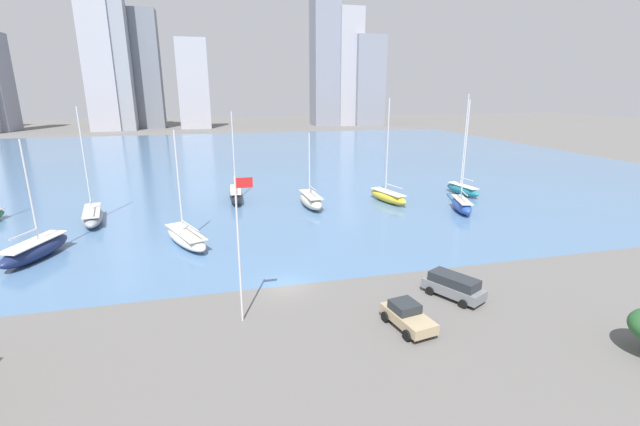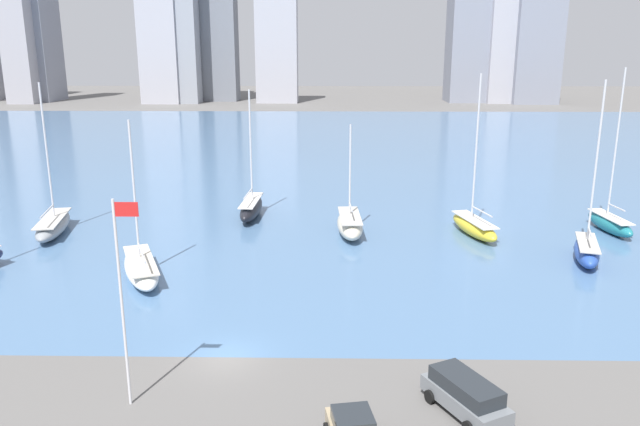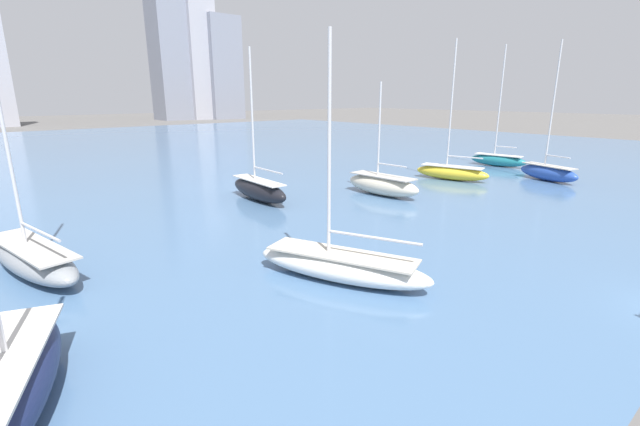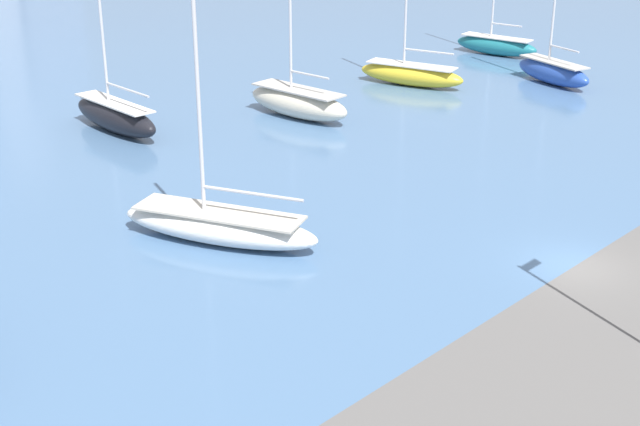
{
  "view_description": "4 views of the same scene",
  "coord_description": "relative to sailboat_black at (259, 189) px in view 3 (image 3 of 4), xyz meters",
  "views": [
    {
      "loc": [
        -5.46,
        -33.36,
        16.2
      ],
      "look_at": [
        6.81,
        15.03,
        1.87
      ],
      "focal_mm": 24.0,
      "sensor_mm": 36.0,
      "label": 1
    },
    {
      "loc": [
        6.09,
        -32.9,
        17.68
      ],
      "look_at": [
        5.26,
        11.58,
        5.66
      ],
      "focal_mm": 35.0,
      "sensor_mm": 36.0,
      "label": 2
    },
    {
      "loc": [
        -23.13,
        -1.94,
        9.23
      ],
      "look_at": [
        -5.17,
        18.78,
        1.73
      ],
      "focal_mm": 24.0,
      "sensor_mm": 36.0,
      "label": 3
    },
    {
      "loc": [
        -32.22,
        -15.9,
        16.46
      ],
      "look_at": [
        -6.26,
        9.06,
        1.72
      ],
      "focal_mm": 50.0,
      "sensor_mm": 36.0,
      "label": 4
    }
  ],
  "objects": [
    {
      "name": "harbor_water",
      "position": [
        2.35,
        39.42,
        -1.07
      ],
      "size": [
        180.0,
        140.0,
        0.0
      ],
      "color": "#4C7099",
      "rests_on": "ground_plane"
    },
    {
      "name": "sailboat_black",
      "position": [
        0.0,
        0.0,
        0.0
      ],
      "size": [
        2.25,
        8.68,
        13.32
      ],
      "rotation": [
        0.0,
        0.0,
        -0.05
      ],
      "color": "black",
      "rests_on": "harbor_water"
    },
    {
      "name": "sailboat_teal",
      "position": [
        35.65,
        -4.52,
        -0.09
      ],
      "size": [
        2.64,
        7.64,
        15.69
      ],
      "rotation": [
        0.0,
        0.0,
        0.12
      ],
      "color": "#1E757F",
      "rests_on": "harbor_water"
    },
    {
      "name": "sailboat_navy",
      "position": [
        -20.79,
        -18.38,
        -0.07
      ],
      "size": [
        5.45,
        8.96,
        11.81
      ],
      "rotation": [
        0.0,
        0.0,
        -0.37
      ],
      "color": "#19234C",
      "rests_on": "harbor_water"
    },
    {
      "name": "sailboat_blue",
      "position": [
        29.96,
        -13.33,
        -0.04
      ],
      "size": [
        3.95,
        7.51,
        15.05
      ],
      "rotation": [
        0.0,
        0.0,
        -0.3
      ],
      "color": "#284CA8",
      "rests_on": "harbor_water"
    },
    {
      "name": "sailboat_white",
      "position": [
        -6.47,
        -17.68,
        -0.24
      ],
      "size": [
        5.92,
        9.75,
        12.28
      ],
      "rotation": [
        0.0,
        0.0,
        0.4
      ],
      "color": "white",
      "rests_on": "harbor_water"
    },
    {
      "name": "sailboat_yellow",
      "position": [
        22.15,
        -5.93,
        -0.12
      ],
      "size": [
        3.98,
        8.55,
        15.2
      ],
      "rotation": [
        0.0,
        0.0,
        0.24
      ],
      "color": "yellow",
      "rests_on": "harbor_water"
    },
    {
      "name": "sailboat_gray",
      "position": [
        -18.37,
        -6.29,
        -0.15
      ],
      "size": [
        4.13,
        9.86,
        14.37
      ],
      "rotation": [
        0.0,
        0.0,
        0.19
      ],
      "color": "gray",
      "rests_on": "harbor_water"
    },
    {
      "name": "sailboat_cream",
      "position": [
        10.24,
        -5.92,
        -0.04
      ],
      "size": [
        2.74,
        8.31,
        10.54
      ],
      "rotation": [
        0.0,
        0.0,
        0.04
      ],
      "color": "beige",
      "rests_on": "harbor_water"
    }
  ]
}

